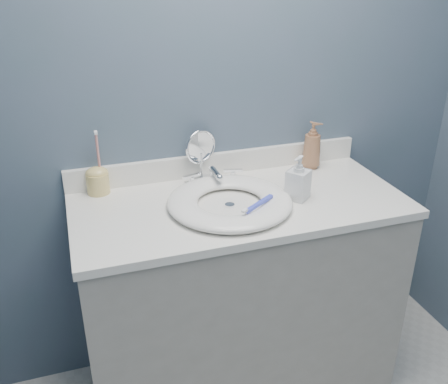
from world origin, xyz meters
name	(u,v)px	position (x,y,z in m)	size (l,w,h in m)	color
back_wall	(217,97)	(0.00, 1.25, 1.20)	(2.20, 0.02, 2.40)	#435865
vanity_cabinet	(238,301)	(0.00, 0.97, 0.42)	(1.20, 0.55, 0.85)	#A39E95
countertop	(240,204)	(0.00, 0.97, 0.86)	(1.22, 0.57, 0.03)	white
backsplash	(218,163)	(0.00, 1.24, 0.93)	(1.22, 0.02, 0.09)	white
basin	(230,201)	(-0.05, 0.94, 0.90)	(0.45, 0.45, 0.04)	white
drain	(230,205)	(-0.05, 0.94, 0.88)	(0.04, 0.04, 0.01)	silver
faucet	(214,178)	(-0.05, 1.14, 0.91)	(0.25, 0.13, 0.07)	silver
makeup_mirror	(201,152)	(-0.08, 1.21, 0.99)	(0.14, 0.08, 0.21)	silver
soap_bottle_amber	(312,145)	(0.39, 1.18, 0.98)	(0.08, 0.08, 0.20)	#916141
soap_bottle_clear	(298,178)	(0.21, 0.93, 0.96)	(0.07, 0.08, 0.17)	silver
toothbrush_holder	(98,179)	(-0.49, 1.21, 0.94)	(0.09, 0.09, 0.25)	#DCC16E
toothbrush_lying	(258,204)	(0.02, 0.85, 0.92)	(0.15, 0.11, 0.02)	blue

